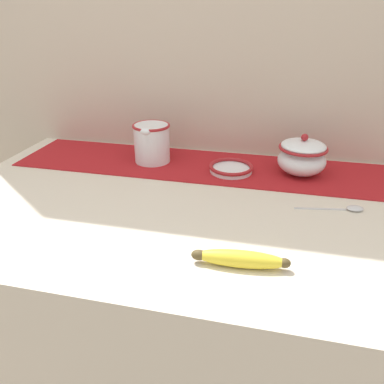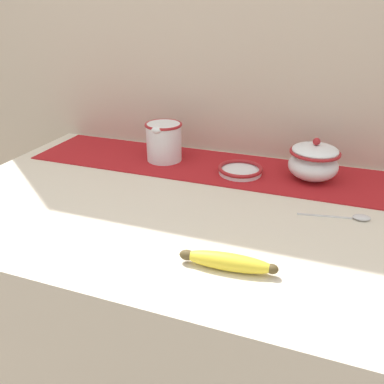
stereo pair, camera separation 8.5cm
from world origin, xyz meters
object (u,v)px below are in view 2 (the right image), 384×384
Objects in this scene: sugar_bowl at (314,161)px; small_dish at (240,170)px; banana at (228,262)px; cream_pitcher at (164,140)px; spoon at (357,217)px.

small_dish is at bearing -171.76° from sugar_bowl.
banana is at bearing -104.39° from sugar_bowl.
cream_pitcher reaches higher than spoon.
sugar_bowl is at bearing -0.17° from cream_pitcher.
banana reaches higher than spoon.
sugar_bowl is 0.48m from banana.
small_dish is 0.34m from spoon.
small_dish is 0.69× the size of banana.
banana is at bearing -80.10° from small_dish.
sugar_bowl is at bearing 75.61° from banana.
spoon is at bearing 49.86° from banana.
cream_pitcher is 0.56m from banana.
spoon is (0.11, -0.19, -0.05)m from sugar_bowl.
banana is (0.32, -0.46, -0.05)m from cream_pitcher.
cream_pitcher is 0.44m from sugar_bowl.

